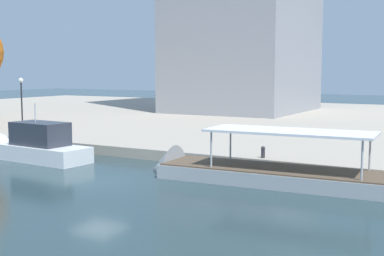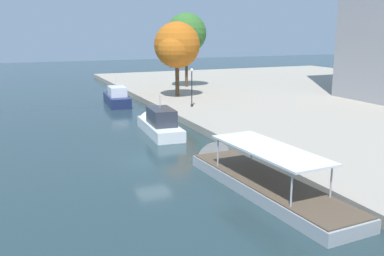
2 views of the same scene
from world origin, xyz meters
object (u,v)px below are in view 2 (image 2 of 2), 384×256
at_px(mooring_bollard_0, 286,158).
at_px(tree_0, 185,34).
at_px(tour_boat_2, 256,182).
at_px(motor_yacht_1, 158,125).
at_px(motor_yacht_0, 116,99).
at_px(tree_2, 176,45).
at_px(lamp_post, 192,84).

height_order(mooring_bollard_0, tree_0, tree_0).
bearing_deg(tour_boat_2, motor_yacht_1, 0.09).
height_order(motor_yacht_0, motor_yacht_1, motor_yacht_1).
bearing_deg(tree_2, tour_boat_2, -12.59).
relative_size(tour_boat_2, tree_2, 1.49).
xyz_separation_m(mooring_bollard_0, tree_0, (-39.93, 8.95, 7.85)).
distance_m(motor_yacht_0, motor_yacht_1, 17.14).
distance_m(lamp_post, tree_0, 19.10).
relative_size(tour_boat_2, lamp_post, 3.31).
bearing_deg(motor_yacht_1, tree_2, -22.89).
bearing_deg(mooring_bollard_0, lamp_post, 172.99).
bearing_deg(tour_boat_2, mooring_bollard_0, -69.41).
xyz_separation_m(motor_yacht_0, lamp_post, (9.08, 6.86, 2.69)).
distance_m(tour_boat_2, mooring_bollard_0, 3.57).
relative_size(motor_yacht_1, lamp_post, 2.07).
relative_size(motor_yacht_1, mooring_bollard_0, 13.37).
bearing_deg(motor_yacht_0, lamp_post, -138.70).
bearing_deg(lamp_post, mooring_bollard_0, -7.01).
bearing_deg(tree_2, lamp_post, -8.34).
bearing_deg(tree_2, tree_0, 152.01).
xyz_separation_m(motor_yacht_1, tree_2, (-15.86, 8.02, 6.85)).
distance_m(motor_yacht_0, mooring_bollard_0, 32.04).
bearing_deg(lamp_post, tree_2, 171.66).
distance_m(motor_yacht_0, tree_0, 17.40).
height_order(motor_yacht_1, mooring_bollard_0, motor_yacht_1).
xyz_separation_m(mooring_bollard_0, tree_2, (-30.50, 3.94, 6.48)).
height_order(mooring_bollard_0, tree_2, tree_2).
xyz_separation_m(tree_0, tree_2, (9.43, -5.01, -1.37)).
height_order(tour_boat_2, tree_2, tree_2).
height_order(motor_yacht_1, tour_boat_2, motor_yacht_1).
distance_m(lamp_post, tree_2, 8.90).
xyz_separation_m(motor_yacht_1, tour_boat_2, (16.04, 0.90, -0.43)).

